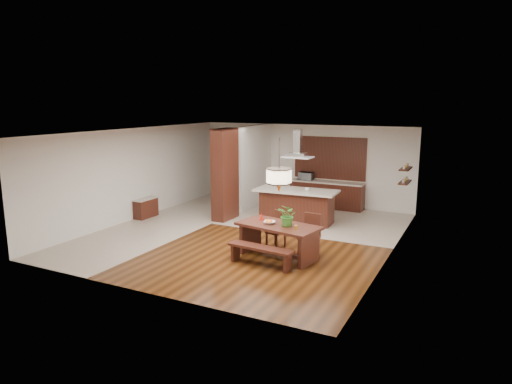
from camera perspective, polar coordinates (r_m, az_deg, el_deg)
The scene contains 25 objects.
room_shell at distance 12.64m, azimuth -1.22°, elevation 3.73°, with size 9.00×9.04×2.92m.
tile_hallway at distance 14.52m, azimuth -10.85°, elevation -3.77°, with size 2.50×9.00×0.01m, color #BAAB9B.
tile_kitchen at distance 14.82m, azimuth 7.65°, elevation -3.36°, with size 5.50×4.00×0.01m, color #BAAB9B.
soffit_band at distance 12.56m, azimuth -1.23°, elevation 7.45°, with size 8.00×9.00×0.02m, color #3F200F.
partition_pier at distance 14.44m, azimuth -3.90°, elevation 2.20°, with size 0.45×1.00×2.90m, color black.
partition_stub at distance 16.27m, azimuth -0.14°, elevation 3.25°, with size 0.18×2.40×2.90m, color silver.
hallway_console at distance 15.24m, azimuth -13.61°, elevation -1.96°, with size 0.37×0.88×0.63m, color black.
hallway_doorway at distance 17.89m, azimuth -2.27°, elevation 2.68°, with size 1.10×0.20×2.10m, color black.
rear_counter at distance 16.36m, azimuth 8.82°, elevation -0.30°, with size 2.60×0.62×0.95m.
kitchen_window at distance 16.40m, azimuth 9.23°, elevation 4.22°, with size 2.60×0.08×1.50m, color brown.
shelf_lower at distance 14.02m, azimuth 18.11°, elevation 1.18°, with size 0.26×0.90×0.04m, color black.
shelf_upper at distance 13.96m, azimuth 18.21°, elevation 2.80°, with size 0.26×0.90×0.04m, color black.
dining_table at distance 11.02m, azimuth 2.82°, elevation -5.17°, with size 2.12×1.34×0.82m.
dining_bench at distance 10.58m, azimuth 0.58°, elevation -8.01°, with size 1.61×0.35×0.45m, color black, non-canonical shape.
dining_chair_left at distance 11.80m, azimuth 2.51°, elevation -4.72°, with size 0.42×0.42×0.94m, color black, non-canonical shape.
dining_chair_right at distance 11.28m, azimuth 6.64°, elevation -5.36°, with size 0.45×0.45×1.02m, color black, non-canonical shape.
pendant_lantern at distance 10.67m, azimuth 2.91°, elevation 3.31°, with size 0.64×0.64×1.31m, color #FFE9C3, non-canonical shape.
foliage_plant at distance 10.77m, azimuth 4.02°, elevation -2.94°, with size 0.47×0.41×0.52m, color #377A28.
fruit_bowl at distance 11.00m, azimuth 1.68°, elevation -3.83°, with size 0.28×0.28×0.07m, color beige.
napkin_cone at distance 11.32m, azimuth 0.69°, elevation -3.07°, with size 0.12×0.12×0.19m, color #9D160B.
gold_ornament at distance 10.54m, azimuth 5.01°, elevation -4.44°, with size 0.08×0.08×0.11m, color gold.
kitchen_island at distance 14.25m, azimuth 5.10°, elevation -1.69°, with size 2.58×1.23×1.04m.
range_hood at distance 13.95m, azimuth 5.24°, elevation 6.06°, with size 0.90×0.55×0.87m, color silver, non-canonical shape.
island_cup at distance 13.92m, azimuth 6.41°, elevation 0.33°, with size 0.13×0.13×0.10m, color silver.
microwave at distance 16.46m, azimuth 6.28°, elevation 2.00°, with size 0.50×0.34×0.28m, color #ADAFB4.
Camera 1 is at (5.86, -11.08, 3.72)m, focal length 32.00 mm.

